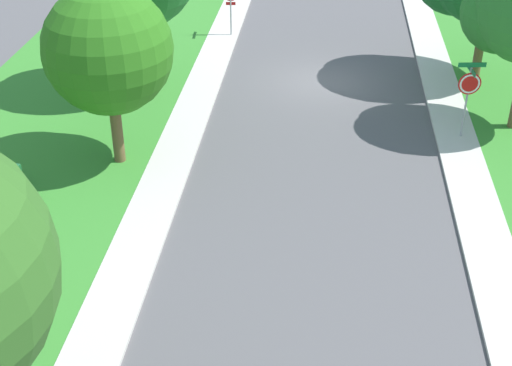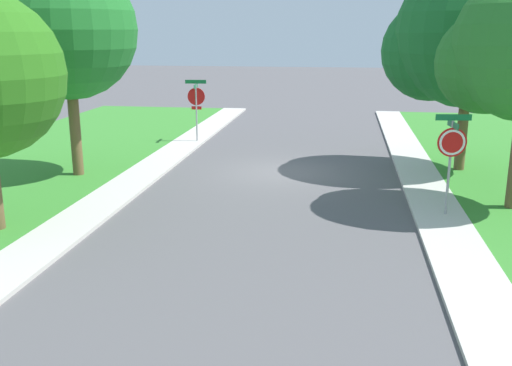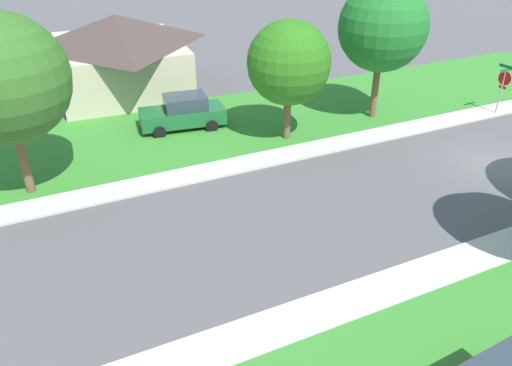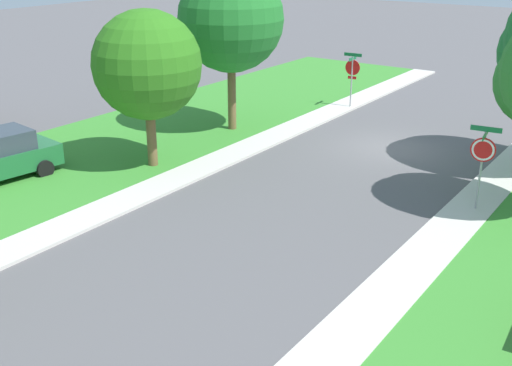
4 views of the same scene
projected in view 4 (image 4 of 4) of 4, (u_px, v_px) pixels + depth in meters
ground_plane at (389, 148)px, 25.86m from camera, size 120.00×120.00×0.00m
sidewalk_east at (83, 219)px, 19.22m from camera, size 1.40×56.00×0.10m
sidewalk_west at (363, 320)px, 14.17m from camera, size 1.40×56.00×0.10m
stop_sign_near_corner at (352, 71)px, 31.24m from camera, size 0.92×0.92×2.77m
stop_sign_far_corner at (483, 155)px, 19.21m from camera, size 0.92×0.92×2.77m
tree_sidewalk_near at (228, 22)px, 26.83m from camera, size 4.83×4.49×7.11m
tree_across_right at (146, 67)px, 22.67m from camera, size 4.21×3.92×5.80m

